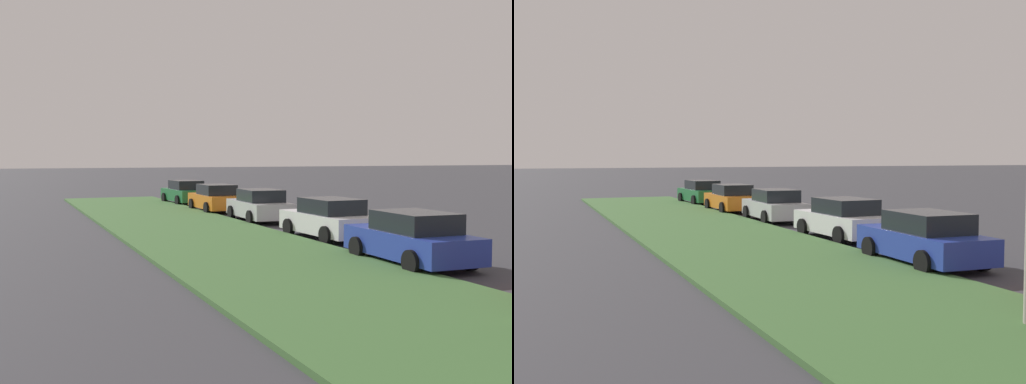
{
  "view_description": "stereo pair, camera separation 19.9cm",
  "coord_description": "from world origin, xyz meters",
  "views": [
    {
      "loc": [
        -3.01,
        15.27,
        3.0
      ],
      "look_at": [
        17.43,
        6.87,
        1.69
      ],
      "focal_mm": 43.41,
      "sensor_mm": 36.0,
      "label": 1
    },
    {
      "loc": [
        -3.09,
        15.08,
        3.0
      ],
      "look_at": [
        17.43,
        6.87,
        1.69
      ],
      "focal_mm": 43.41,
      "sensor_mm": 36.0,
      "label": 2
    }
  ],
  "objects": [
    {
      "name": "parked_car_blue",
      "position": [
        10.99,
        4.88,
        0.72
      ],
      "size": [
        4.35,
        2.11,
        1.47
      ],
      "rotation": [
        0.0,
        0.0,
        -0.03
      ],
      "color": "#23389E",
      "rests_on": "ground"
    },
    {
      "name": "parked_car_silver",
      "position": [
        22.9,
        4.45,
        0.72
      ],
      "size": [
        4.37,
        2.16,
        1.47
      ],
      "rotation": [
        0.0,
        0.0,
        -0.04
      ],
      "color": "#B2B5BA",
      "rests_on": "ground"
    },
    {
      "name": "grass_median",
      "position": [
        10.0,
        8.48,
        0.06
      ],
      "size": [
        60.0,
        6.0,
        0.12
      ],
      "primitive_type": "cube",
      "color": "#3D6633",
      "rests_on": "ground"
    },
    {
      "name": "parked_car_orange",
      "position": [
        28.22,
        4.76,
        0.72
      ],
      "size": [
        4.3,
        2.02,
        1.47
      ],
      "rotation": [
        0.0,
        0.0,
        -0.0
      ],
      "color": "orange",
      "rests_on": "ground"
    },
    {
      "name": "parked_car_green",
      "position": [
        34.01,
        4.81,
        0.72
      ],
      "size": [
        4.39,
        2.2,
        1.47
      ],
      "rotation": [
        0.0,
        0.0,
        0.06
      ],
      "color": "#1E6B38",
      "rests_on": "ground"
    },
    {
      "name": "parked_car_white",
      "position": [
        16.47,
        4.42,
        0.72
      ],
      "size": [
        4.36,
        2.13,
        1.47
      ],
      "rotation": [
        0.0,
        0.0,
        0.03
      ],
      "color": "silver",
      "rests_on": "ground"
    }
  ]
}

